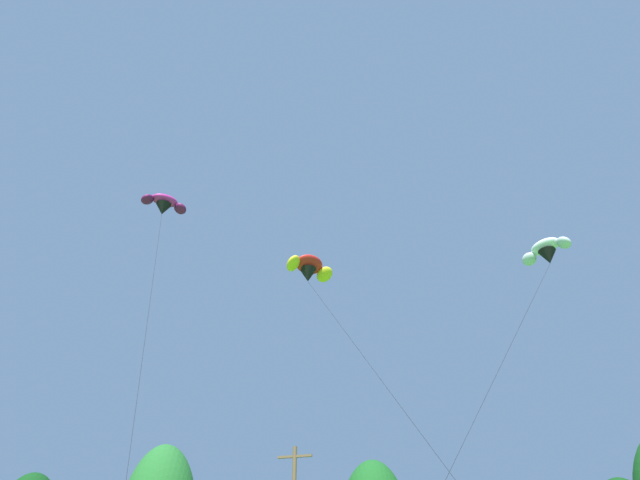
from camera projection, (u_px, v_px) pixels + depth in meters
The scene contains 3 objects.
parafoil_kite_high_magenta at pixel (164, 205), 38.04m from camera, with size 9.01×12.29×24.87m.
parafoil_kite_mid_white at pixel (547, 252), 31.66m from camera, with size 10.78×11.74×18.86m.
parafoil_kite_far_red_yellow at pixel (309, 269), 34.91m from camera, with size 10.77×14.60×19.46m.
Camera 1 is at (2.97, 3.58, 1.81)m, focal length 32.61 mm.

